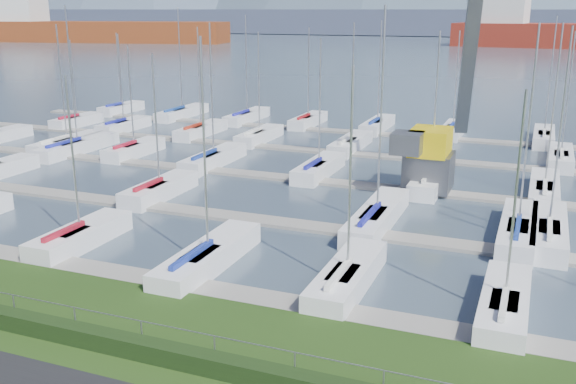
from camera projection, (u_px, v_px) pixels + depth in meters
The scene contains 8 objects.
water at pixel (517, 42), 255.76m from camera, with size 800.00×540.00×0.20m, color #3F4D5C.
hedge at pixel (160, 352), 22.81m from camera, with size 80.00×0.70×0.70m, color black.
fence at pixel (165, 326), 22.93m from camera, with size 0.04×0.04×80.00m, color gray.
foothill at pixel (525, 22), 316.57m from camera, with size 900.00×80.00×12.00m, color #424A61.
docks at pixel (359, 185), 46.56m from camera, with size 90.00×41.60×0.25m.
crane at pixel (442, 110), 44.64m from camera, with size 5.46×13.21×22.35m.
cargo_ship_west at pixel (94, 32), 249.55m from camera, with size 98.23×34.92×21.50m.
sailboat_fleet at pixel (359, 103), 47.92m from camera, with size 74.71×49.58×12.99m.
Camera 1 is at (11.75, -17.64, 12.11)m, focal length 40.00 mm.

